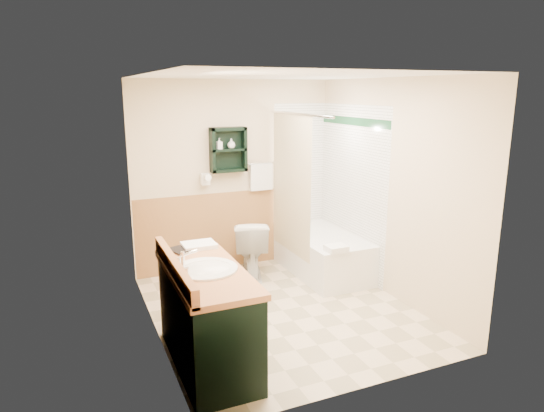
% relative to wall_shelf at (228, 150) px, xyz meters
% --- Properties ---
extents(floor, '(3.00, 3.00, 0.00)m').
position_rel_wall_shelf_xyz_m(floor, '(0.10, -1.41, -1.55)').
color(floor, beige).
rests_on(floor, ground).
extents(back_wall, '(2.60, 0.04, 2.40)m').
position_rel_wall_shelf_xyz_m(back_wall, '(0.10, 0.11, -0.35)').
color(back_wall, '#F6EAC0').
rests_on(back_wall, ground).
extents(left_wall, '(0.04, 3.00, 2.40)m').
position_rel_wall_shelf_xyz_m(left_wall, '(-1.22, -1.41, -0.35)').
color(left_wall, '#F6EAC0').
rests_on(left_wall, ground).
extents(right_wall, '(0.04, 3.00, 2.40)m').
position_rel_wall_shelf_xyz_m(right_wall, '(1.42, -1.41, -0.35)').
color(right_wall, '#F6EAC0').
rests_on(right_wall, ground).
extents(ceiling, '(2.60, 3.00, 0.04)m').
position_rel_wall_shelf_xyz_m(ceiling, '(0.10, -1.41, 0.87)').
color(ceiling, white).
rests_on(ceiling, back_wall).
extents(wainscot_left, '(2.98, 2.98, 1.00)m').
position_rel_wall_shelf_xyz_m(wainscot_left, '(-1.19, -1.41, -1.05)').
color(wainscot_left, '#B87F4A').
rests_on(wainscot_left, left_wall).
extents(wainscot_back, '(2.58, 2.58, 1.00)m').
position_rel_wall_shelf_xyz_m(wainscot_back, '(0.10, 0.08, -1.05)').
color(wainscot_back, '#B87F4A').
rests_on(wainscot_back, back_wall).
extents(mirror_frame, '(1.30, 1.30, 1.00)m').
position_rel_wall_shelf_xyz_m(mirror_frame, '(-1.17, -1.96, -0.05)').
color(mirror_frame, brown).
rests_on(mirror_frame, left_wall).
extents(mirror_glass, '(1.20, 1.20, 0.90)m').
position_rel_wall_shelf_xyz_m(mirror_glass, '(-1.17, -1.96, -0.05)').
color(mirror_glass, white).
rests_on(mirror_glass, left_wall).
extents(tile_right, '(1.50, 1.50, 2.10)m').
position_rel_wall_shelf_xyz_m(tile_right, '(1.38, -0.66, -0.50)').
color(tile_right, white).
rests_on(tile_right, right_wall).
extents(tile_back, '(0.95, 0.95, 2.10)m').
position_rel_wall_shelf_xyz_m(tile_back, '(1.13, 0.07, -0.50)').
color(tile_back, white).
rests_on(tile_back, back_wall).
extents(tile_accent, '(1.50, 1.50, 0.10)m').
position_rel_wall_shelf_xyz_m(tile_accent, '(1.37, -0.66, 0.35)').
color(tile_accent, '#124121').
rests_on(tile_accent, right_wall).
extents(wall_shelf, '(0.45, 0.15, 0.55)m').
position_rel_wall_shelf_xyz_m(wall_shelf, '(0.00, 0.00, 0.00)').
color(wall_shelf, black).
rests_on(wall_shelf, back_wall).
extents(hair_dryer, '(0.10, 0.24, 0.18)m').
position_rel_wall_shelf_xyz_m(hair_dryer, '(-0.30, 0.02, -0.35)').
color(hair_dryer, white).
rests_on(hair_dryer, back_wall).
extents(towel_bar, '(0.40, 0.06, 0.40)m').
position_rel_wall_shelf_xyz_m(towel_bar, '(0.45, 0.04, -0.20)').
color(towel_bar, white).
rests_on(towel_bar, back_wall).
extents(curtain_rod, '(0.03, 1.60, 0.03)m').
position_rel_wall_shelf_xyz_m(curtain_rod, '(0.63, -0.66, 0.45)').
color(curtain_rod, silver).
rests_on(curtain_rod, back_wall).
extents(shower_curtain, '(1.05, 1.05, 1.70)m').
position_rel_wall_shelf_xyz_m(shower_curtain, '(0.63, -0.48, -0.40)').
color(shower_curtain, beige).
rests_on(shower_curtain, curtain_rod).
extents(vanity, '(0.59, 1.33, 0.84)m').
position_rel_wall_shelf_xyz_m(vanity, '(-0.89, -2.08, -1.13)').
color(vanity, black).
rests_on(vanity, ground).
extents(bathtub, '(0.75, 1.50, 0.50)m').
position_rel_wall_shelf_xyz_m(bathtub, '(1.03, -0.56, -1.30)').
color(bathtub, white).
rests_on(bathtub, ground).
extents(toilet, '(0.61, 0.82, 0.72)m').
position_rel_wall_shelf_xyz_m(toilet, '(0.15, -0.34, -1.19)').
color(toilet, white).
rests_on(toilet, ground).
extents(counter_towel, '(0.30, 0.24, 0.04)m').
position_rel_wall_shelf_xyz_m(counter_towel, '(-0.79, -1.49, -0.69)').
color(counter_towel, white).
rests_on(counter_towel, vanity).
extents(vanity_book, '(0.15, 0.08, 0.21)m').
position_rel_wall_shelf_xyz_m(vanity_book, '(-1.06, -1.56, -0.60)').
color(vanity_book, black).
rests_on(vanity_book, vanity).
extents(tub_towel, '(0.23, 0.19, 0.07)m').
position_rel_wall_shelf_xyz_m(tub_towel, '(0.84, -1.23, -1.01)').
color(tub_towel, white).
rests_on(tub_towel, bathtub).
extents(soap_bottle_a, '(0.07, 0.14, 0.06)m').
position_rel_wall_shelf_xyz_m(soap_bottle_a, '(-0.12, -0.01, 0.05)').
color(soap_bottle_a, white).
rests_on(soap_bottle_a, wall_shelf).
extents(soap_bottle_b, '(0.10, 0.13, 0.10)m').
position_rel_wall_shelf_xyz_m(soap_bottle_b, '(0.04, -0.01, 0.06)').
color(soap_bottle_b, white).
rests_on(soap_bottle_b, wall_shelf).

